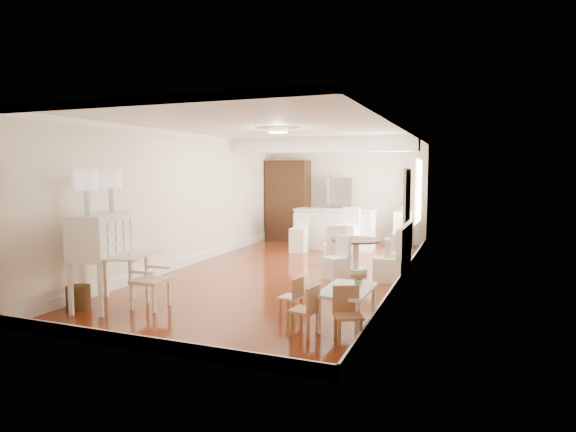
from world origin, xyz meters
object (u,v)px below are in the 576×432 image
Objects in this scene: secretary_bureau at (102,260)px; fridge at (352,211)px; kids_table at (347,307)px; bar_stool_left at (299,233)px; pantry_cabinet at (288,201)px; sideboard at (404,230)px; slip_chair_far at (334,245)px; kids_chair_c at (348,315)px; bar_stool_right at (348,230)px; kids_chair_a at (304,309)px; breakfast_counter at (335,229)px; slip_chair_near at (336,257)px; gustavian_armchair at (150,279)px; wicker_basket at (78,297)px; dining_table at (356,256)px; kids_chair_b at (291,296)px.

secretary_bureau is 7.64m from fridge.
bar_stool_left reaches higher than kids_table.
secretary_bureau is at bearing -90.77° from pantry_cabinet.
slip_chair_far is at bearing -115.42° from sideboard.
kids_table is at bearing 79.47° from kids_chair_c.
bar_stool_left is 1.21m from bar_stool_right.
kids_chair_c is 0.64× the size of sideboard.
kids_chair_a is at bearing 75.59° from slip_chair_far.
slip_chair_near is at bearing -74.16° from breakfast_counter.
breakfast_counter is at bearing -159.94° from sideboard.
gustavian_armchair is 2.49× the size of wicker_basket.
dining_table is at bearing -52.53° from pantry_cabinet.
breakfast_counter reaches higher than kids_chair_c.
kids_chair_a is (3.43, 0.14, 0.14)m from wicker_basket.
fridge is at bearing 104.64° from dining_table.
wicker_basket is 0.15× the size of pantry_cabinet.
kids_chair_c is 4.71m from slip_chair_far.
bar_stool_left is (-1.24, 1.20, 0.04)m from slip_chair_far.
secretary_bureau reaches higher than bar_stool_left.
kids_table is (2.89, 0.26, -0.18)m from gustavian_armchair.
kids_chair_c is 0.32× the size of breakfast_counter.
slip_chair_far is at bearing -83.55° from fridge.
pantry_cabinet reaches higher than dining_table.
kids_chair_c is at bearing 82.26° from slip_chair_far.
breakfast_counter reaches higher than kids_table.
bar_stool_left is at bearing 64.45° from secretary_bureau.
slip_chair_near is 0.45× the size of fridge.
slip_chair_far is 2.07m from breakfast_counter.
secretary_bureau is 1.64× the size of gustavian_armchair.
bar_stool_left is (1.10, 5.52, -0.22)m from secretary_bureau.
dining_table is at bearing 107.01° from slip_chair_near.
secretary_bureau is 2.11× the size of kids_chair_c.
kids_chair_b is at bearing 71.26° from slip_chair_far.
breakfast_counter is at bearing -32.43° from pantry_cabinet.
breakfast_counter is (-0.94, 3.30, 0.11)m from slip_chair_near.
gustavian_armchair is 1.52× the size of kids_chair_b.
secretary_bureau is 1.25× the size of bar_stool_right.
slip_chair_far is 1.72m from bar_stool_left.
kids_chair_b is (-0.83, 0.10, 0.03)m from kids_table.
wicker_basket is 4.43m from slip_chair_near.
slip_chair_near is at bearing -168.33° from kids_chair_b.
gustavian_armchair is at bearing -88.14° from slip_chair_near.
bar_stool_right is (1.17, 0.33, 0.08)m from bar_stool_left.
slip_chair_near is at bearing 108.51° from kids_table.
secretary_bureau is at bearing -129.12° from dining_table.
dining_table is 0.48× the size of breakfast_counter.
fridge reaches higher than kids_chair_a.
pantry_cabinet reaches higher than wicker_basket.
dining_table is 0.68m from slip_chair_near.
breakfast_counter is (2.04, 6.56, 0.34)m from wicker_basket.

